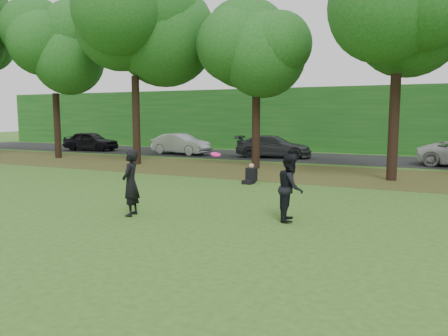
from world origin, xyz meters
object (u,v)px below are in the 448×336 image
object	(u,v)px
player_left	(131,183)
seated_person	(251,176)
frisbee	(216,154)
player_right	(291,188)

from	to	relation	value
player_left	seated_person	xyz separation A→B (m)	(0.88, 7.04, -0.63)
frisbee	seated_person	world-z (taller)	frisbee
player_right	seated_person	distance (m)	6.65
player_left	frisbee	bearing A→B (deg)	86.97
frisbee	player_left	bearing A→B (deg)	-168.07
player_left	frisbee	size ratio (longest dim) A/B	6.63
frisbee	seated_person	xyz separation A→B (m)	(-1.56, 6.52, -1.50)
seated_person	frisbee	bearing A→B (deg)	-73.77
player_left	seated_person	distance (m)	7.12
seated_person	player_right	bearing A→B (deg)	-56.25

